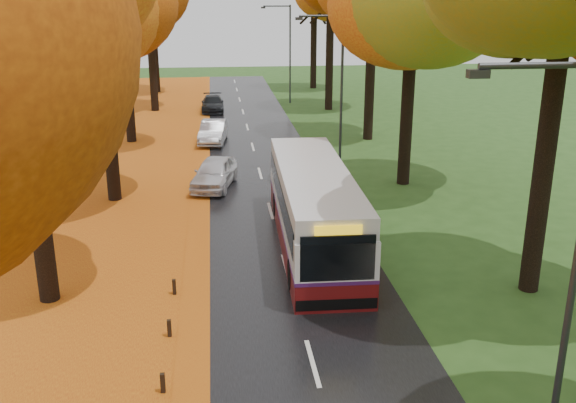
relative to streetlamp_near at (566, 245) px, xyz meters
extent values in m
cube|color=black|center=(-3.95, 17.00, -4.69)|extent=(6.50, 90.00, 0.04)
cube|color=silver|center=(-3.95, 17.00, -4.67)|extent=(0.12, 90.00, 0.01)
cube|color=maroon|center=(-12.95, 17.00, -4.70)|extent=(12.00, 90.00, 0.02)
cube|color=orange|center=(-7.00, 17.00, -4.67)|extent=(0.90, 90.00, 0.01)
cylinder|color=black|center=(-11.45, 8.50, -0.14)|extent=(0.60, 0.60, 9.15)
cylinder|color=black|center=(-10.85, 18.50, -0.71)|extent=(0.60, 0.60, 8.00)
cylinder|color=black|center=(-11.45, 30.50, -0.43)|extent=(0.60, 0.60, 8.58)
cylinder|color=black|center=(-10.85, 41.50, -0.14)|extent=(0.60, 0.60, 9.15)
cylinder|color=black|center=(-11.45, 51.50, -0.71)|extent=(0.60, 0.60, 8.00)
cylinder|color=black|center=(3.55, 7.50, -0.11)|extent=(0.60, 0.60, 9.22)
cylinder|color=black|center=(2.95, 19.50, -0.62)|extent=(0.60, 0.60, 8.19)
cylinder|color=black|center=(3.55, 29.50, -0.36)|extent=(0.60, 0.60, 8.70)
cylinder|color=black|center=(2.95, 40.50, -0.11)|extent=(0.60, 0.60, 9.22)
cylinder|color=black|center=(3.55, 52.50, -0.62)|extent=(0.60, 0.60, 8.19)
cube|color=black|center=(-7.65, 3.20, -4.45)|extent=(0.11, 0.11, 0.52)
cube|color=black|center=(-7.65, 5.80, -4.45)|extent=(0.11, 0.11, 0.52)
cube|color=black|center=(-7.65, 8.40, -4.45)|extent=(0.11, 0.11, 0.52)
cylinder|color=#333538|center=(0.25, 0.00, -0.71)|extent=(0.14, 0.14, 8.00)
cylinder|color=#333538|center=(-0.85, 0.00, 3.19)|extent=(2.20, 0.11, 0.11)
cube|color=#333538|center=(-1.95, 0.00, 3.07)|extent=(0.35, 0.18, 0.14)
cylinder|color=#333538|center=(0.25, 22.00, -0.71)|extent=(0.14, 0.14, 8.00)
cylinder|color=#333538|center=(-0.85, 22.00, 3.19)|extent=(2.20, 0.11, 0.11)
cube|color=#333538|center=(-1.95, 22.00, 3.07)|extent=(0.35, 0.18, 0.14)
cylinder|color=#333538|center=(0.25, 44.00, -0.71)|extent=(0.14, 0.14, 8.00)
cylinder|color=#333538|center=(-0.85, 44.00, 3.19)|extent=(2.20, 0.11, 0.11)
cube|color=#333538|center=(-1.95, 44.00, 3.07)|extent=(0.35, 0.18, 0.14)
cube|color=#5C0E0F|center=(-2.70, 12.00, -4.23)|extent=(2.78, 10.97, 0.89)
cube|color=silver|center=(-2.70, 12.00, -3.14)|extent=(2.78, 10.97, 1.29)
cube|color=silver|center=(-2.70, 12.00, -2.14)|extent=(2.72, 10.75, 0.69)
cube|color=#431753|center=(-2.70, 12.00, -3.73)|extent=(2.80, 10.99, 0.12)
cube|color=black|center=(-2.70, 12.00, -2.74)|extent=(2.78, 10.10, 0.84)
cube|color=black|center=(-2.85, 6.57, -2.94)|extent=(2.18, 0.12, 1.39)
cube|color=yellow|center=(-2.85, 6.57, -2.07)|extent=(1.36, 0.10, 0.28)
cube|color=black|center=(-2.84, 6.59, -4.40)|extent=(2.43, 0.19, 0.35)
cylinder|color=black|center=(-3.92, 8.32, -4.18)|extent=(0.30, 1.00, 0.99)
cylinder|color=black|center=(-1.68, 8.26, -4.18)|extent=(0.30, 1.00, 0.99)
cylinder|color=black|center=(-3.73, 15.30, -4.18)|extent=(0.30, 1.00, 0.99)
cylinder|color=black|center=(-1.49, 15.24, -4.18)|extent=(0.30, 1.00, 0.99)
imported|color=silver|center=(-6.30, 19.80, -3.96)|extent=(2.63, 4.48, 1.43)
imported|color=#95979C|center=(-6.30, 29.45, -3.98)|extent=(1.99, 4.33, 1.38)
imported|color=black|center=(-6.30, 40.44, -4.06)|extent=(1.74, 4.22, 1.22)
camera|label=1|loc=(-6.22, -10.06, 4.34)|focal=40.00mm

